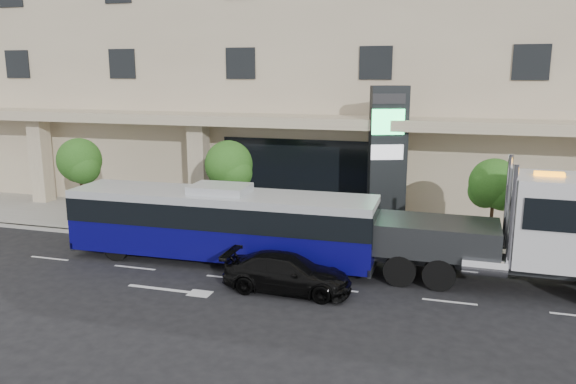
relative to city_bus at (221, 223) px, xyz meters
name	(u,v)px	position (x,y,z in m)	size (l,w,h in m)	color
ground	(243,265)	(1.03, -0.26, -1.61)	(120.00, 120.00, 0.00)	black
sidewalk	(280,230)	(1.03, 4.74, -1.54)	(120.00, 6.00, 0.15)	gray
curb	(259,248)	(1.03, 1.74, -1.54)	(120.00, 0.30, 0.15)	gray
convention_center	(328,32)	(1.03, 15.16, 8.36)	(60.00, 17.60, 20.00)	tan
tree_left	(80,163)	(-8.95, 3.33, 1.50)	(2.27, 2.20, 4.22)	#422B19
tree_mid	(229,168)	(-0.95, 3.33, 1.65)	(2.28, 2.20, 4.38)	#422B19
tree_right	(495,187)	(10.55, 3.33, 1.42)	(2.10, 2.00, 4.04)	#422B19
city_bus	(221,223)	(0.00, 0.00, 0.00)	(12.56, 2.85, 3.17)	black
tow_truck	(515,236)	(11.13, 0.26, 0.30)	(10.22, 2.74, 4.66)	#2D3033
black_sedan	(287,273)	(3.49, -2.34, -0.95)	(1.85, 4.56, 1.32)	black
signage_pylon	(388,160)	(6.01, 5.44, 2.00)	(1.80, 1.17, 6.83)	black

